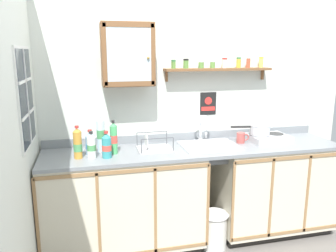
# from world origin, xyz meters

# --- Properties ---
(back_wall) EXTENTS (3.43, 0.07, 2.56)m
(back_wall) POSITION_xyz_m (0.00, 0.72, 1.29)
(back_wall) COLOR silver
(back_wall) RESTS_ON ground
(side_wall_left) EXTENTS (0.05, 3.49, 2.56)m
(side_wall_left) POSITION_xyz_m (-1.44, -0.25, 1.28)
(side_wall_left) COLOR silver
(side_wall_left) RESTS_ON ground
(lower_cabinet_run) EXTENTS (1.44, 0.60, 0.92)m
(lower_cabinet_run) POSITION_xyz_m (-0.69, 0.40, 0.46)
(lower_cabinet_run) COLOR black
(lower_cabinet_run) RESTS_ON ground
(lower_cabinet_run_right) EXTENTS (1.16, 0.60, 0.92)m
(lower_cabinet_run_right) POSITION_xyz_m (0.83, 0.40, 0.46)
(lower_cabinet_run_right) COLOR black
(lower_cabinet_run_right) RESTS_ON ground
(countertop) EXTENTS (2.79, 0.62, 0.03)m
(countertop) POSITION_xyz_m (0.00, 0.40, 0.93)
(countertop) COLOR gray
(countertop) RESTS_ON lower_cabinet_run
(backsplash) EXTENTS (2.79, 0.02, 0.08)m
(backsplash) POSITION_xyz_m (0.00, 0.68, 0.99)
(backsplash) COLOR gray
(backsplash) RESTS_ON countertop
(sink) EXTENTS (0.52, 0.48, 0.40)m
(sink) POSITION_xyz_m (0.13, 0.44, 0.92)
(sink) COLOR silver
(sink) RESTS_ON countertop
(hot_plate_stove) EXTENTS (0.38, 0.30, 0.07)m
(hot_plate_stove) POSITION_xyz_m (0.77, 0.43, 0.98)
(hot_plate_stove) COLOR silver
(hot_plate_stove) RESTS_ON countertop
(saucepan) EXTENTS (0.39, 0.20, 0.10)m
(saucepan) POSITION_xyz_m (0.68, 0.46, 1.07)
(saucepan) COLOR silver
(saucepan) RESTS_ON hot_plate_stove
(bottle_water_blue_0) EXTENTS (0.08, 0.08, 0.22)m
(bottle_water_blue_0) POSITION_xyz_m (-0.96, 0.42, 1.04)
(bottle_water_blue_0) COLOR #8CB7E0
(bottle_water_blue_0) RESTS_ON countertop
(bottle_opaque_white_1) EXTENTS (0.07, 0.07, 0.23)m
(bottle_opaque_white_1) POSITION_xyz_m (-0.95, 0.30, 1.05)
(bottle_opaque_white_1) COLOR white
(bottle_opaque_white_1) RESTS_ON countertop
(bottle_detergent_teal_2) EXTENTS (0.08, 0.08, 0.23)m
(bottle_detergent_teal_2) POSITION_xyz_m (-0.83, 0.28, 1.05)
(bottle_detergent_teal_2) COLOR teal
(bottle_detergent_teal_2) RESTS_ON countertop
(bottle_juice_amber_3) EXTENTS (0.07, 0.07, 0.28)m
(bottle_juice_amber_3) POSITION_xyz_m (-1.06, 0.32, 1.07)
(bottle_juice_amber_3) COLOR gold
(bottle_juice_amber_3) RESTS_ON countertop
(bottle_soda_green_4) EXTENTS (0.06, 0.06, 0.30)m
(bottle_soda_green_4) POSITION_xyz_m (-0.76, 0.39, 1.09)
(bottle_soda_green_4) COLOR #4CB266
(bottle_soda_green_4) RESTS_ON countertop
(bottle_water_clear_5) EXTENTS (0.07, 0.07, 0.33)m
(bottle_water_clear_5) POSITION_xyz_m (-0.86, 0.49, 1.10)
(bottle_water_clear_5) COLOR silver
(bottle_water_clear_5) RESTS_ON countertop
(dish_rack) EXTENTS (0.31, 0.27, 0.16)m
(dish_rack) POSITION_xyz_m (-0.40, 0.42, 0.97)
(dish_rack) COLOR #B2B2B7
(dish_rack) RESTS_ON countertop
(mug) EXTENTS (0.12, 0.08, 0.10)m
(mug) POSITION_xyz_m (0.48, 0.45, 1.00)
(mug) COLOR #B24C47
(mug) RESTS_ON countertop
(wall_cabinet) EXTENTS (0.46, 0.27, 0.55)m
(wall_cabinet) POSITION_xyz_m (-0.60, 0.57, 1.80)
(wall_cabinet) COLOR brown
(spice_shelf) EXTENTS (1.07, 0.14, 0.23)m
(spice_shelf) POSITION_xyz_m (0.29, 0.62, 1.67)
(spice_shelf) COLOR brown
(warning_sign) EXTENTS (0.17, 0.01, 0.23)m
(warning_sign) POSITION_xyz_m (0.22, 0.69, 1.31)
(warning_sign) COLOR black
(window) EXTENTS (0.03, 0.59, 0.74)m
(window) POSITION_xyz_m (-1.41, 0.18, 1.49)
(window) COLOR #262D38
(trash_bin) EXTENTS (0.27, 0.27, 0.35)m
(trash_bin) POSITION_xyz_m (0.14, 0.23, 0.18)
(trash_bin) COLOR silver
(trash_bin) RESTS_ON ground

